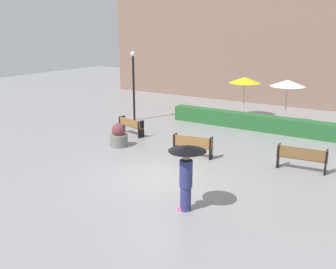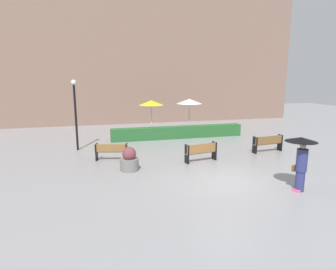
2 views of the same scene
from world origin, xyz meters
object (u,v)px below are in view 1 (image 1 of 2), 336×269
object	(u,v)px
bench_far_left	(131,125)
pedestrian_with_umbrella	(186,167)
planter_pot	(119,136)
patio_umbrella_yellow	(245,80)
bench_far_right	(302,157)
bench_mid_center	(192,145)
patio_umbrella_white	(288,83)
lamp_post	(133,79)

from	to	relation	value
bench_far_left	pedestrian_with_umbrella	xyz separation A→B (m)	(6.32, -5.58, 0.84)
planter_pot	patio_umbrella_yellow	distance (m)	9.03
bench_far_right	bench_mid_center	distance (m)	4.28
bench_mid_center	bench_far_left	world-z (taller)	bench_mid_center
pedestrian_with_umbrella	patio_umbrella_white	size ratio (longest dim) A/B	0.78
bench_far_left	patio_umbrella_white	xyz separation A→B (m)	(6.03, 5.91, 1.85)
bench_far_right	bench_far_left	bearing A→B (deg)	176.31
lamp_post	patio_umbrella_white	bearing A→B (deg)	22.95
bench_far_right	patio_umbrella_white	distance (m)	7.11
bench_far_left	lamp_post	distance (m)	3.68
patio_umbrella_yellow	bench_far_right	bearing A→B (deg)	-54.83
patio_umbrella_white	bench_mid_center	bearing A→B (deg)	-104.10
pedestrian_with_umbrella	bench_far_left	bearing A→B (deg)	138.57
patio_umbrella_yellow	bench_far_left	bearing A→B (deg)	-116.69
bench_far_right	patio_umbrella_yellow	bearing A→B (deg)	125.17
bench_mid_center	bench_far_left	size ratio (longest dim) A/B	1.05
pedestrian_with_umbrella	planter_pot	world-z (taller)	pedestrian_with_umbrella
bench_far_right	patio_umbrella_yellow	distance (m)	8.98
lamp_post	patio_umbrella_white	world-z (taller)	lamp_post
bench_mid_center	bench_far_left	distance (m)	4.42
planter_pot	patio_umbrella_white	size ratio (longest dim) A/B	0.42
bench_far_left	pedestrian_with_umbrella	size ratio (longest dim) A/B	0.83
patio_umbrella_white	pedestrian_with_umbrella	bearing A→B (deg)	-88.59
patio_umbrella_yellow	lamp_post	bearing A→B (deg)	-141.47
bench_far_left	bench_mid_center	bearing A→B (deg)	-17.28
planter_pot	lamp_post	distance (m)	5.37
pedestrian_with_umbrella	planter_pot	size ratio (longest dim) A/B	1.85
bench_mid_center	patio_umbrella_yellow	world-z (taller)	patio_umbrella_yellow
bench_mid_center	bench_far_left	bearing A→B (deg)	162.72
bench_far_left	lamp_post	bearing A→B (deg)	123.67
lamp_post	patio_umbrella_yellow	world-z (taller)	lamp_post
lamp_post	pedestrian_with_umbrella	bearing A→B (deg)	-45.46
bench_far_right	pedestrian_with_umbrella	xyz separation A→B (m)	(-2.12, -5.03, 0.80)
lamp_post	patio_umbrella_yellow	bearing A→B (deg)	38.53
bench_far_right	patio_umbrella_yellow	xyz separation A→B (m)	(-5.08, 7.21, 1.69)
bench_far_right	patio_umbrella_yellow	size ratio (longest dim) A/B	0.76
bench_mid_center	pedestrian_with_umbrella	world-z (taller)	pedestrian_with_umbrella
bench_far_left	planter_pot	bearing A→B (deg)	-69.24
bench_far_right	bench_mid_center	xyz separation A→B (m)	(-4.21, -0.77, -0.02)
bench_far_left	patio_umbrella_yellow	world-z (taller)	patio_umbrella_yellow
bench_far_left	patio_umbrella_white	world-z (taller)	patio_umbrella_white
bench_far_left	pedestrian_with_umbrella	distance (m)	8.47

